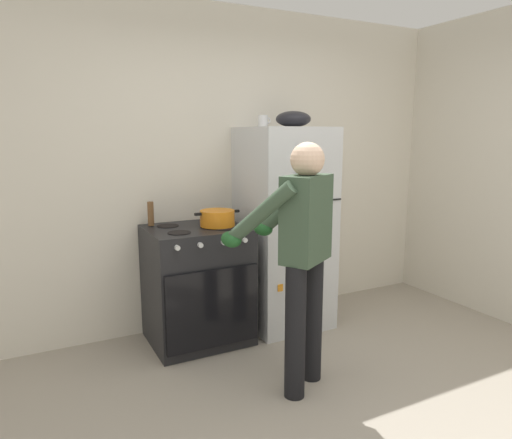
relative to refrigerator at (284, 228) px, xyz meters
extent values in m
plane|color=#9E9384|center=(-0.39, -1.57, -0.85)|extent=(8.00, 8.00, 0.00)
cube|color=silver|center=(-0.39, 0.38, 0.50)|extent=(6.00, 0.10, 2.70)
cube|color=silver|center=(0.00, 0.00, 0.00)|extent=(0.68, 0.68, 1.70)
cube|color=black|center=(0.00, -0.34, 0.27)|extent=(0.67, 0.01, 0.01)
cylinder|color=#B7B7BC|center=(-0.08, -0.36, -0.29)|extent=(0.02, 0.02, 0.62)
cylinder|color=#B7B7BC|center=(-0.08, -0.36, 0.56)|extent=(0.02, 0.02, 0.32)
cube|color=yellow|center=(-0.03, -0.35, -0.12)|extent=(0.04, 0.01, 0.06)
cube|color=orange|center=(-0.23, -0.35, -0.40)|extent=(0.04, 0.01, 0.06)
cube|color=blue|center=(0.18, -0.35, 0.12)|extent=(0.04, 0.01, 0.06)
cube|color=black|center=(-0.79, 0.00, -0.39)|extent=(0.76, 0.64, 0.93)
cube|color=black|center=(-0.79, -0.32, -0.46)|extent=(0.53, 0.01, 0.33)
cylinder|color=black|center=(-0.98, -0.14, 0.08)|extent=(0.17, 0.17, 0.01)
cylinder|color=black|center=(-0.61, -0.14, 0.08)|extent=(0.17, 0.17, 0.01)
cylinder|color=black|center=(-0.98, 0.14, 0.08)|extent=(0.17, 0.17, 0.01)
cylinder|color=black|center=(-0.61, 0.14, 0.08)|extent=(0.17, 0.17, 0.01)
cylinder|color=silver|center=(-1.05, -0.33, 0.02)|extent=(0.04, 0.03, 0.04)
cylinder|color=silver|center=(-0.88, -0.33, 0.02)|extent=(0.04, 0.03, 0.04)
cylinder|color=silver|center=(-0.70, -0.33, 0.02)|extent=(0.04, 0.03, 0.04)
cylinder|color=silver|center=(-0.53, -0.33, 0.02)|extent=(0.04, 0.03, 0.04)
cube|color=black|center=(-0.79, -0.33, -0.47)|extent=(0.72, 0.03, 0.60)
cylinder|color=black|center=(-0.54, -1.06, -0.42)|extent=(0.13, 0.13, 0.86)
cylinder|color=black|center=(-0.32, -0.93, -0.42)|extent=(0.13, 0.13, 0.86)
cube|color=#384C38|center=(-0.43, -0.99, 0.28)|extent=(0.41, 0.36, 0.54)
sphere|color=beige|center=(-0.43, -0.99, 0.64)|extent=(0.21, 0.21, 0.21)
sphere|color=black|center=(-0.43, -0.99, 0.61)|extent=(0.15, 0.15, 0.15)
cylinder|color=#384C38|center=(-0.71, -0.92, 0.32)|extent=(0.33, 0.46, 0.43)
cylinder|color=#384C38|center=(-0.37, -0.71, 0.32)|extent=(0.33, 0.46, 0.43)
ellipsoid|color=#1E5123|center=(-0.82, -0.73, 0.14)|extent=(0.12, 0.18, 0.10)
ellipsoid|color=#1E5123|center=(-0.48, -0.53, 0.14)|extent=(0.12, 0.18, 0.10)
cylinder|color=orange|center=(-0.63, -0.05, 0.15)|extent=(0.27, 0.27, 0.12)
cube|color=black|center=(-0.79, -0.05, 0.19)|extent=(0.05, 0.03, 0.02)
cube|color=black|center=(-0.47, -0.05, 0.19)|extent=(0.05, 0.03, 0.02)
cylinder|color=silver|center=(-0.18, 0.05, 0.90)|extent=(0.08, 0.08, 0.10)
torus|color=silver|center=(-0.14, 0.05, 0.90)|extent=(0.06, 0.01, 0.06)
cylinder|color=brown|center=(-1.09, 0.20, 0.18)|extent=(0.05, 0.05, 0.19)
ellipsoid|color=black|center=(0.08, 0.00, 0.92)|extent=(0.29, 0.29, 0.13)
camera|label=1|loc=(-1.99, -3.35, 0.79)|focal=32.49mm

